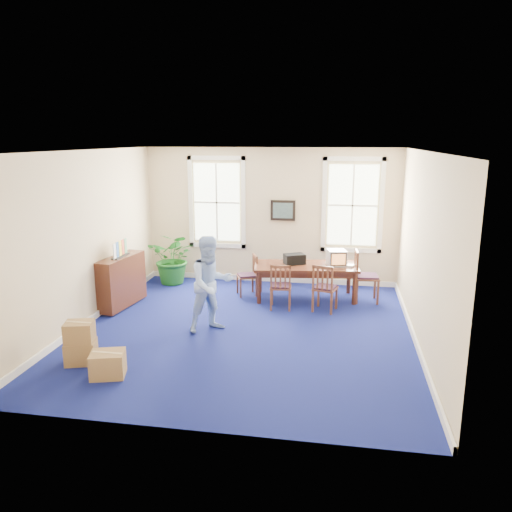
% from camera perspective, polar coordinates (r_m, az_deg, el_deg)
% --- Properties ---
extents(floor, '(6.50, 6.50, 0.00)m').
position_cam_1_polar(floor, '(9.18, -1.26, -8.45)').
color(floor, navy).
rests_on(floor, ground).
extents(ceiling, '(6.50, 6.50, 0.00)m').
position_cam_1_polar(ceiling, '(8.53, -1.37, 11.94)').
color(ceiling, white).
rests_on(ceiling, ground).
extents(wall_back, '(6.50, 0.00, 6.50)m').
position_cam_1_polar(wall_back, '(11.87, 1.68, 4.58)').
color(wall_back, beige).
rests_on(wall_back, ground).
extents(wall_front, '(6.50, 0.00, 6.50)m').
position_cam_1_polar(wall_front, '(5.67, -7.58, -5.40)').
color(wall_front, beige).
rests_on(wall_front, ground).
extents(wall_left, '(0.00, 6.50, 6.50)m').
position_cam_1_polar(wall_left, '(9.73, -18.94, 1.91)').
color(wall_left, beige).
rests_on(wall_left, ground).
extents(wall_right, '(0.00, 6.50, 6.50)m').
position_cam_1_polar(wall_right, '(8.67, 18.55, 0.60)').
color(wall_right, beige).
rests_on(wall_right, ground).
extents(baseboard_back, '(6.00, 0.04, 0.12)m').
position_cam_1_polar(baseboard_back, '(12.17, 1.61, -2.62)').
color(baseboard_back, white).
rests_on(baseboard_back, ground).
extents(baseboard_left, '(0.04, 6.50, 0.12)m').
position_cam_1_polar(baseboard_left, '(10.12, -18.13, -6.67)').
color(baseboard_left, white).
rests_on(baseboard_left, ground).
extents(baseboard_right, '(0.04, 6.50, 0.12)m').
position_cam_1_polar(baseboard_right, '(9.11, 17.64, -8.87)').
color(baseboard_right, white).
rests_on(baseboard_right, ground).
extents(window_left, '(1.40, 0.12, 2.20)m').
position_cam_1_polar(window_left, '(12.06, -4.49, 6.12)').
color(window_left, white).
rests_on(window_left, ground).
extents(window_right, '(1.40, 0.12, 2.20)m').
position_cam_1_polar(window_right, '(11.70, 10.97, 5.70)').
color(window_right, white).
rests_on(window_right, ground).
extents(wall_picture, '(0.58, 0.06, 0.48)m').
position_cam_1_polar(wall_picture, '(11.76, 3.10, 5.23)').
color(wall_picture, black).
rests_on(wall_picture, ground).
extents(conference_table, '(2.31, 1.28, 0.75)m').
position_cam_1_polar(conference_table, '(10.88, 5.66, -2.92)').
color(conference_table, '#482114').
rests_on(conference_table, ground).
extents(crt_tv, '(0.46, 0.49, 0.34)m').
position_cam_1_polar(crt_tv, '(10.76, 9.18, -0.20)').
color(crt_tv, '#B7B7BC').
rests_on(crt_tv, conference_table).
extents(game_console, '(0.18, 0.21, 0.04)m').
position_cam_1_polar(game_console, '(10.75, 10.74, -1.10)').
color(game_console, white).
rests_on(game_console, conference_table).
extents(equipment_bag, '(0.51, 0.44, 0.22)m').
position_cam_1_polar(equipment_bag, '(10.82, 4.42, -0.34)').
color(equipment_bag, black).
rests_on(equipment_bag, conference_table).
extents(chair_near_left, '(0.46, 0.46, 0.96)m').
position_cam_1_polar(chair_near_left, '(10.17, 2.84, -3.41)').
color(chair_near_left, brown).
rests_on(chair_near_left, ground).
extents(chair_near_right, '(0.54, 0.54, 0.98)m').
position_cam_1_polar(chair_near_right, '(10.11, 7.91, -3.56)').
color(chair_near_right, brown).
rests_on(chair_near_right, ground).
extents(chair_end_left, '(0.54, 0.54, 0.91)m').
position_cam_1_polar(chair_end_left, '(11.01, -1.07, -2.21)').
color(chair_end_left, brown).
rests_on(chair_end_left, ground).
extents(chair_end_right, '(0.54, 0.54, 1.11)m').
position_cam_1_polar(chair_end_right, '(10.82, 12.54, -2.27)').
color(chair_end_right, brown).
rests_on(chair_end_right, ground).
extents(man, '(1.08, 1.05, 1.74)m').
position_cam_1_polar(man, '(8.93, -5.16, -3.21)').
color(man, '#9CBEF7').
rests_on(man, ground).
extents(credenza, '(0.56, 1.35, 1.03)m').
position_cam_1_polar(credenza, '(10.61, -15.13, -2.94)').
color(credenza, '#482114').
rests_on(credenza, ground).
extents(brochure_rack, '(0.42, 0.78, 0.34)m').
position_cam_1_polar(brochure_rack, '(10.44, -15.26, 0.68)').
color(brochure_rack, '#99999E').
rests_on(brochure_rack, credenza).
extents(potted_plant, '(1.22, 1.09, 1.25)m').
position_cam_1_polar(potted_plant, '(12.01, -9.37, -0.23)').
color(potted_plant, '#175A19').
rests_on(potted_plant, ground).
extents(cardboard_boxes, '(1.51, 1.51, 0.70)m').
position_cam_1_polar(cardboard_boxes, '(8.25, -18.08, -9.11)').
color(cardboard_boxes, '#9A7343').
rests_on(cardboard_boxes, ground).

